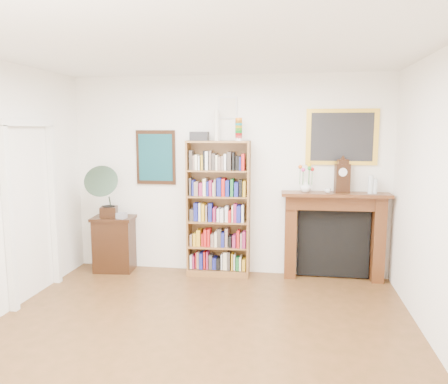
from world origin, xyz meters
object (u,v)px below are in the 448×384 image
object	(u,v)px
teacup	(328,191)
bottle_left	(371,185)
cd_stack	(122,216)
flower_vase	(306,186)
bottle_right	(375,186)
bookshelf	(218,201)
side_cabinet	(114,244)
mantel_clock	(342,177)
fireplace	(334,228)
gramophone	(104,188)

from	to	relation	value
teacup	bottle_left	world-z (taller)	bottle_left
cd_stack	bottle_left	distance (m)	3.44
flower_vase	bottle_left	distance (m)	0.84
cd_stack	bottle_left	size ratio (longest dim) A/B	0.50
bottle_left	bottle_right	bearing A→B (deg)	5.06
bookshelf	side_cabinet	distance (m)	1.67
mantel_clock	teacup	xyz separation A→B (m)	(-0.19, -0.07, -0.18)
bookshelf	teacup	size ratio (longest dim) A/B	27.63
bottle_right	bottle_left	bearing A→B (deg)	-174.94
side_cabinet	flower_vase	xyz separation A→B (m)	(2.73, 0.07, 0.89)
teacup	mantel_clock	bearing A→B (deg)	19.39
fireplace	mantel_clock	xyz separation A→B (m)	(0.08, -0.03, 0.71)
bookshelf	gramophone	world-z (taller)	bookshelf
bookshelf	bottle_right	xyz separation A→B (m)	(2.10, 0.01, 0.25)
cd_stack	bottle_left	world-z (taller)	bottle_left
flower_vase	bottle_left	world-z (taller)	bottle_left
side_cabinet	gramophone	size ratio (longest dim) A/B	1.06
bottle_right	bookshelf	bearing A→B (deg)	-179.68
fireplace	cd_stack	world-z (taller)	fireplace
side_cabinet	fireplace	size ratio (longest dim) A/B	0.55
mantel_clock	bottle_right	bearing A→B (deg)	-15.53
bookshelf	teacup	world-z (taller)	bookshelf
side_cabinet	bookshelf	bearing A→B (deg)	-2.84
bookshelf	gramophone	bearing A→B (deg)	-177.09
bookshelf	gramophone	size ratio (longest dim) A/B	2.89
side_cabinet	fireplace	xyz separation A→B (m)	(3.12, 0.13, 0.32)
side_cabinet	cd_stack	xyz separation A→B (m)	(0.17, -0.10, 0.44)
cd_stack	teacup	world-z (taller)	teacup
flower_vase	bottle_right	xyz separation A→B (m)	(0.90, -0.01, 0.02)
flower_vase	bottle_right	distance (m)	0.90
gramophone	mantel_clock	distance (m)	3.29
side_cabinet	bottle_left	distance (m)	3.69
mantel_clock	flower_vase	world-z (taller)	mantel_clock
side_cabinet	flower_vase	bearing A→B (deg)	-3.42
bookshelf	cd_stack	xyz separation A→B (m)	(-1.36, -0.16, -0.22)
teacup	cd_stack	bearing A→B (deg)	-177.35
gramophone	bottle_left	size ratio (longest dim) A/B	3.15
fireplace	mantel_clock	world-z (taller)	mantel_clock
flower_vase	bookshelf	bearing A→B (deg)	-179.17
flower_vase	bottle_left	xyz separation A→B (m)	(0.84, -0.01, 0.04)
bookshelf	teacup	bearing A→B (deg)	-3.59
cd_stack	teacup	xyz separation A→B (m)	(2.85, 0.13, 0.40)
bottle_left	fireplace	bearing A→B (deg)	171.75
flower_vase	bottle_left	bearing A→B (deg)	-0.72
flower_vase	teacup	bearing A→B (deg)	-8.30
bookshelf	cd_stack	size ratio (longest dim) A/B	18.20
fireplace	gramophone	size ratio (longest dim) A/B	1.92
fireplace	bookshelf	bearing A→B (deg)	-179.51
gramophone	cd_stack	distance (m)	0.46
gramophone	teacup	world-z (taller)	gramophone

